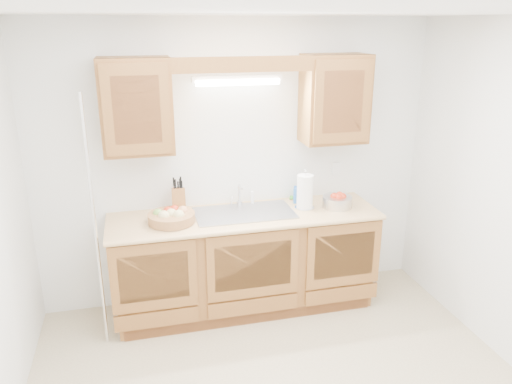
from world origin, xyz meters
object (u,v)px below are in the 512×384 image
object	(u,v)px
fruit_basket	(171,216)
apple_bowl	(337,201)
knife_block	(179,201)
paper_towel	(305,192)

from	to	relation	value
fruit_basket	apple_bowl	distance (m)	1.45
fruit_basket	knife_block	xyz separation A→B (m)	(0.08, 0.19, 0.06)
paper_towel	apple_bowl	xyz separation A→B (m)	(0.29, -0.04, -0.09)
apple_bowl	fruit_basket	bearing A→B (deg)	-179.71
paper_towel	apple_bowl	bearing A→B (deg)	-8.46
knife_block	paper_towel	distance (m)	1.09
paper_towel	apple_bowl	size ratio (longest dim) A/B	1.23
knife_block	apple_bowl	size ratio (longest dim) A/B	1.11
fruit_basket	apple_bowl	bearing A→B (deg)	0.29
fruit_basket	knife_block	bearing A→B (deg)	67.03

